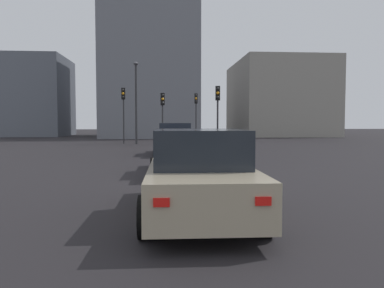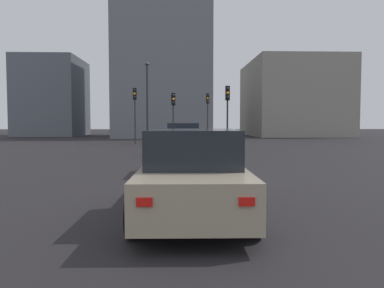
% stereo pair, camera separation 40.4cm
% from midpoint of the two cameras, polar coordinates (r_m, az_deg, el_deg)
% --- Properties ---
extents(ground_plane, '(160.00, 160.00, 0.20)m').
position_cam_midpoint_polar(ground_plane, '(11.64, 0.49, -5.57)').
color(ground_plane, black).
extents(car_navy_lead, '(4.72, 2.07, 1.64)m').
position_cam_midpoint_polar(car_navy_lead, '(20.18, -0.74, 0.71)').
color(car_navy_lead, '#141E4C').
rests_on(car_navy_lead, ground_plane).
extents(car_white_second, '(4.53, 2.06, 1.44)m').
position_cam_midpoint_polar(car_white_second, '(12.72, 0.09, -1.17)').
color(car_white_second, silver).
rests_on(car_white_second, ground_plane).
extents(car_beige_third, '(4.68, 2.02, 1.56)m').
position_cam_midpoint_polar(car_beige_third, '(6.95, 1.68, -4.50)').
color(car_beige_third, tan).
rests_on(car_beige_third, ground_plane).
extents(traffic_light_near_left, '(0.32, 0.29, 4.36)m').
position_cam_midpoint_polar(traffic_light_near_left, '(30.40, -8.16, 5.95)').
color(traffic_light_near_left, '#2D2D30').
rests_on(traffic_light_near_left, ground_plane).
extents(traffic_light_near_right, '(0.32, 0.29, 4.27)m').
position_cam_midpoint_polar(traffic_light_near_right, '(34.53, 2.69, 5.56)').
color(traffic_light_near_right, '#2D2D30').
rests_on(traffic_light_near_right, ground_plane).
extents(traffic_light_far_left, '(0.32, 0.29, 3.96)m').
position_cam_midpoint_polar(traffic_light_far_left, '(24.17, 5.81, 6.02)').
color(traffic_light_far_left, '#2D2D30').
rests_on(traffic_light_far_left, ground_plane).
extents(traffic_light_far_right, '(0.33, 0.30, 3.83)m').
position_cam_midpoint_polar(traffic_light_far_right, '(28.28, -2.40, 5.45)').
color(traffic_light_far_right, '#2D2D30').
rests_on(traffic_light_far_right, ground_plane).
extents(street_lamp_kerbside, '(0.56, 0.36, 6.24)m').
position_cam_midpoint_polar(street_lamp_kerbside, '(29.63, -6.32, 7.25)').
color(street_lamp_kerbside, '#2D2D30').
rests_on(street_lamp_kerbside, ground_plane).
extents(building_facade_left, '(14.71, 10.72, 9.24)m').
position_cam_midpoint_polar(building_facade_left, '(50.28, 14.85, 6.52)').
color(building_facade_left, gray).
rests_on(building_facade_left, ground_plane).
extents(building_facade_center, '(13.49, 10.34, 15.20)m').
position_cam_midpoint_polar(building_facade_center, '(45.41, -3.95, 10.76)').
color(building_facade_center, slate).
rests_on(building_facade_center, ground_plane).
extents(building_facade_right, '(9.13, 7.18, 9.53)m').
position_cam_midpoint_polar(building_facade_right, '(50.87, -19.88, 6.56)').
color(building_facade_right, slate).
rests_on(building_facade_right, ground_plane).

